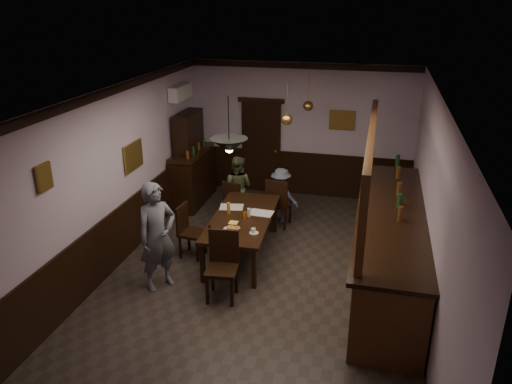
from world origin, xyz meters
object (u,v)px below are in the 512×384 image
(chair_far_right, at_px, (278,201))
(chair_side, at_px, (188,228))
(chair_near, at_px, (223,262))
(soda_can, at_px, (245,215))
(person_seated_left, at_px, (237,188))
(person_standing, at_px, (157,236))
(pendant_brass_far, at_px, (308,106))
(pendant_iron, at_px, (229,146))
(pendant_brass_mid, at_px, (287,120))
(person_seated_right, at_px, (281,195))
(dining_table, at_px, (242,220))
(bar_counter, at_px, (388,244))
(sideboard, at_px, (192,167))
(chair_far_left, at_px, (234,200))
(coffee_cup, at_px, (253,230))

(chair_far_right, bearing_deg, chair_side, 54.87)
(chair_near, xyz_separation_m, soda_can, (0.02, 1.24, 0.23))
(person_seated_left, distance_m, soda_can, 1.71)
(person_standing, bearing_deg, chair_near, -55.16)
(person_seated_left, bearing_deg, soda_can, 116.65)
(chair_side, height_order, pendant_brass_far, pendant_brass_far)
(chair_near, distance_m, person_standing, 1.09)
(chair_far_right, relative_size, pendant_iron, 1.20)
(chair_near, distance_m, pendant_brass_mid, 2.83)
(person_standing, height_order, soda_can, person_standing)
(person_seated_right, distance_m, soda_can, 1.69)
(person_seated_right, bearing_deg, pendant_brass_far, -113.97)
(dining_table, distance_m, pendant_brass_mid, 1.93)
(bar_counter, bearing_deg, person_standing, -162.88)
(person_seated_right, relative_size, soda_can, 9.46)
(person_standing, distance_m, sideboard, 3.49)
(chair_near, xyz_separation_m, sideboard, (-1.78, 3.43, 0.23))
(chair_far_left, distance_m, pendant_brass_mid, 2.15)
(person_seated_left, bearing_deg, pendant_iron, 109.86)
(person_seated_left, xyz_separation_m, coffee_cup, (0.87, -2.11, 0.13))
(person_seated_right, xyz_separation_m, soda_can, (-0.31, -1.64, 0.24))
(person_standing, relative_size, pendant_brass_far, 2.17)
(bar_counter, xyz_separation_m, pendant_iron, (-2.45, -0.57, 1.63))
(sideboard, height_order, pendant_brass_far, pendant_brass_far)
(pendant_brass_mid, height_order, pendant_brass_far, same)
(person_seated_left, relative_size, pendant_brass_far, 1.65)
(coffee_cup, bearing_deg, chair_far_left, 112.75)
(chair_near, distance_m, bar_counter, 2.66)
(chair_far_right, bearing_deg, person_standing, 67.46)
(chair_far_left, xyz_separation_m, bar_counter, (3.01, -1.48, 0.14))
(chair_near, bearing_deg, person_seated_right, 77.63)
(chair_far_left, xyz_separation_m, soda_can, (0.59, -1.33, 0.31))
(pendant_iron, bearing_deg, soda_can, 87.29)
(pendant_brass_mid, bearing_deg, chair_side, -143.87)
(person_standing, xyz_separation_m, soda_can, (1.06, 1.22, -0.07))
(person_standing, xyz_separation_m, bar_counter, (3.47, 1.07, -0.24))
(chair_near, relative_size, soda_can, 8.87)
(coffee_cup, height_order, sideboard, sideboard)
(dining_table, xyz_separation_m, chair_near, (0.06, -1.31, -0.10))
(person_seated_left, relative_size, pendant_iron, 1.57)
(chair_side, relative_size, bar_counter, 0.21)
(sideboard, distance_m, bar_counter, 4.81)
(sideboard, xyz_separation_m, pendant_brass_mid, (2.31, -1.24, 1.48))
(coffee_cup, bearing_deg, dining_table, 118.22)
(chair_far_right, relative_size, soda_can, 8.52)
(dining_table, xyz_separation_m, coffee_cup, (0.35, -0.58, 0.11))
(chair_side, bearing_deg, chair_near, -132.16)
(dining_table, bearing_deg, person_standing, -127.38)
(coffee_cup, bearing_deg, pendant_iron, -148.06)
(coffee_cup, height_order, soda_can, soda_can)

